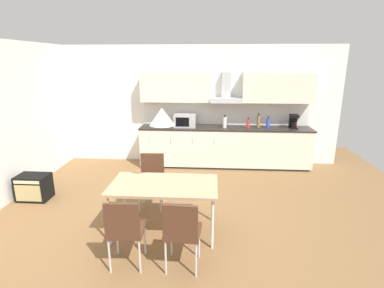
# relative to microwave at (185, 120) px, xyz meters

# --- Properties ---
(ground_plane) EXTENTS (8.53, 8.61, 0.02)m
(ground_plane) POSITION_rel_microwave_xyz_m (0.05, -2.57, -1.05)
(ground_plane) COLOR brown
(wall_back) EXTENTS (6.83, 0.10, 2.67)m
(wall_back) POSITION_rel_microwave_xyz_m (0.05, 0.35, 0.29)
(wall_back) COLOR white
(wall_back) RESTS_ON ground_plane
(kitchen_counter) EXTENTS (3.77, 0.63, 0.90)m
(kitchen_counter) POSITION_rel_microwave_xyz_m (0.90, 0.00, -0.59)
(kitchen_counter) COLOR #333333
(kitchen_counter) RESTS_ON ground_plane
(backsplash_tile) EXTENTS (3.75, 0.02, 0.49)m
(backsplash_tile) POSITION_rel_microwave_xyz_m (0.90, 0.29, 0.10)
(backsplash_tile) COLOR silver
(backsplash_tile) RESTS_ON kitchen_counter
(upper_wall_cabinets) EXTENTS (3.75, 0.40, 0.64)m
(upper_wall_cabinets) POSITION_rel_microwave_xyz_m (0.90, 0.14, 0.71)
(upper_wall_cabinets) COLOR silver
(microwave) EXTENTS (0.48, 0.35, 0.28)m
(microwave) POSITION_rel_microwave_xyz_m (0.00, 0.00, 0.00)
(microwave) COLOR #ADADB2
(microwave) RESTS_ON kitchen_counter
(coffee_maker) EXTENTS (0.18, 0.19, 0.30)m
(coffee_maker) POSITION_rel_microwave_xyz_m (2.37, 0.03, 0.01)
(coffee_maker) COLOR black
(coffee_maker) RESTS_ON kitchen_counter
(bottle_brown) EXTENTS (0.07, 0.07, 0.32)m
(bottle_brown) POSITION_rel_microwave_xyz_m (1.62, 0.04, -0.00)
(bottle_brown) COLOR brown
(bottle_brown) RESTS_ON kitchen_counter
(bottle_white) EXTENTS (0.08, 0.08, 0.28)m
(bottle_white) POSITION_rel_microwave_xyz_m (0.88, -0.04, -0.02)
(bottle_white) COLOR white
(bottle_white) RESTS_ON kitchen_counter
(bottle_red) EXTENTS (0.06, 0.06, 0.24)m
(bottle_red) POSITION_rel_microwave_xyz_m (1.38, -0.06, -0.04)
(bottle_red) COLOR red
(bottle_red) RESTS_ON kitchen_counter
(bottle_blue) EXTENTS (0.08, 0.08, 0.25)m
(bottle_blue) POSITION_rel_microwave_xyz_m (1.82, 0.01, -0.03)
(bottle_blue) COLOR blue
(bottle_blue) RESTS_ON kitchen_counter
(dining_table) EXTENTS (1.44, 0.81, 0.72)m
(dining_table) POSITION_rel_microwave_xyz_m (-0.03, -2.81, -0.36)
(dining_table) COLOR tan
(dining_table) RESTS_ON ground_plane
(chair_near_left) EXTENTS (0.42, 0.42, 0.87)m
(chair_near_left) POSITION_rel_microwave_xyz_m (-0.35, -3.60, -0.51)
(chair_near_left) COLOR #4C2D1E
(chair_near_left) RESTS_ON ground_plane
(chair_near_right) EXTENTS (0.42, 0.42, 0.87)m
(chair_near_right) POSITION_rel_microwave_xyz_m (0.29, -3.60, -0.51)
(chair_near_right) COLOR #4C2D1E
(chair_near_right) RESTS_ON ground_plane
(chair_far_left) EXTENTS (0.41, 0.41, 0.87)m
(chair_far_left) POSITION_rel_microwave_xyz_m (-0.36, -2.02, -0.51)
(chair_far_left) COLOR #4C2D1E
(chair_far_left) RESTS_ON ground_plane
(guitar_amp) EXTENTS (0.52, 0.37, 0.44)m
(guitar_amp) POSITION_rel_microwave_xyz_m (-2.45, -1.94, -0.82)
(guitar_amp) COLOR black
(guitar_amp) RESTS_ON ground_plane
(pendant_lamp) EXTENTS (0.32, 0.32, 0.22)m
(pendant_lamp) POSITION_rel_microwave_xyz_m (-0.03, -2.81, 0.60)
(pendant_lamp) COLOR silver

